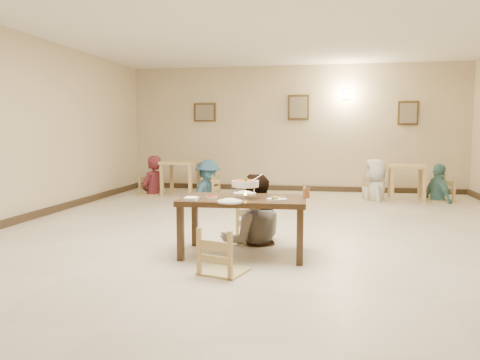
% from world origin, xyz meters
% --- Properties ---
extents(floor, '(10.00, 10.00, 0.00)m').
position_xyz_m(floor, '(0.00, 0.00, 0.00)').
color(floor, beige).
rests_on(floor, ground).
extents(ceiling, '(10.00, 10.00, 0.00)m').
position_xyz_m(ceiling, '(0.00, 0.00, 3.00)').
color(ceiling, silver).
rests_on(ceiling, wall_back).
extents(wall_back, '(10.00, 0.00, 10.00)m').
position_xyz_m(wall_back, '(0.00, 5.00, 1.50)').
color(wall_back, beige).
rests_on(wall_back, floor).
extents(wall_front, '(10.00, 0.00, 10.00)m').
position_xyz_m(wall_front, '(0.00, -5.00, 1.50)').
color(wall_front, beige).
rests_on(wall_front, floor).
extents(wall_left, '(0.00, 10.00, 10.00)m').
position_xyz_m(wall_left, '(-4.00, 0.00, 1.50)').
color(wall_left, beige).
rests_on(wall_left, floor).
extents(baseboard_back, '(8.00, 0.06, 0.12)m').
position_xyz_m(baseboard_back, '(0.00, 4.97, 0.06)').
color(baseboard_back, '#322518').
rests_on(baseboard_back, floor).
extents(baseboard_left, '(0.06, 10.00, 0.12)m').
position_xyz_m(baseboard_left, '(-3.97, 0.00, 0.06)').
color(baseboard_left, '#322518').
rests_on(baseboard_left, floor).
extents(picture_a, '(0.55, 0.04, 0.45)m').
position_xyz_m(picture_a, '(-2.20, 4.96, 1.90)').
color(picture_a, '#3D2C13').
rests_on(picture_a, wall_back).
extents(picture_b, '(0.50, 0.04, 0.60)m').
position_xyz_m(picture_b, '(0.10, 4.96, 2.00)').
color(picture_b, '#3D2C13').
rests_on(picture_b, wall_back).
extents(picture_c, '(0.45, 0.04, 0.55)m').
position_xyz_m(picture_c, '(2.60, 4.96, 1.85)').
color(picture_c, '#3D2C13').
rests_on(picture_c, wall_back).
extents(wall_sconce, '(0.16, 0.05, 0.22)m').
position_xyz_m(wall_sconce, '(1.20, 4.96, 2.30)').
color(wall_sconce, '#FFD88C').
rests_on(wall_sconce, wall_back).
extents(main_table, '(1.47, 0.87, 0.67)m').
position_xyz_m(main_table, '(-0.17, -1.07, 0.60)').
color(main_table, '#3D2816').
rests_on(main_table, floor).
extents(chair_far, '(0.44, 0.44, 0.94)m').
position_xyz_m(chair_far, '(-0.18, -0.34, 0.47)').
color(chair_far, tan).
rests_on(chair_far, floor).
extents(chair_near, '(0.43, 0.43, 0.91)m').
position_xyz_m(chair_near, '(-0.25, -1.79, 0.45)').
color(chair_near, tan).
rests_on(chair_near, floor).
extents(main_diner, '(1.03, 0.91, 1.78)m').
position_xyz_m(main_diner, '(-0.16, -0.42, 0.89)').
color(main_diner, gray).
rests_on(main_diner, floor).
extents(curry_warmer, '(0.35, 0.31, 0.28)m').
position_xyz_m(curry_warmer, '(-0.15, -1.09, 0.84)').
color(curry_warmer, silver).
rests_on(curry_warmer, main_table).
extents(rice_plate_far, '(0.28, 0.28, 0.06)m').
position_xyz_m(rice_plate_far, '(-0.21, -0.79, 0.69)').
color(rice_plate_far, white).
rests_on(rice_plate_far, main_table).
extents(rice_plate_near, '(0.28, 0.28, 0.06)m').
position_xyz_m(rice_plate_near, '(-0.25, -1.46, 0.69)').
color(rice_plate_near, white).
rests_on(rice_plate_near, main_table).
extents(fried_plate, '(0.23, 0.23, 0.05)m').
position_xyz_m(fried_plate, '(0.23, -1.20, 0.69)').
color(fried_plate, white).
rests_on(fried_plate, main_table).
extents(chili_dish, '(0.12, 0.12, 0.03)m').
position_xyz_m(chili_dish, '(-0.53, -1.16, 0.69)').
color(chili_dish, white).
rests_on(chili_dish, main_table).
extents(napkin_cutlery, '(0.17, 0.27, 0.03)m').
position_xyz_m(napkin_cutlery, '(-0.71, -1.36, 0.69)').
color(napkin_cutlery, white).
rests_on(napkin_cutlery, main_table).
extents(drink_glass, '(0.08, 0.08, 0.16)m').
position_xyz_m(drink_glass, '(0.54, -0.95, 0.75)').
color(drink_glass, white).
rests_on(drink_glass, main_table).
extents(bg_table_left, '(0.78, 0.78, 0.77)m').
position_xyz_m(bg_table_left, '(-2.45, 3.73, 0.63)').
color(bg_table_left, tan).
rests_on(bg_table_left, floor).
extents(bg_table_right, '(0.78, 0.78, 0.74)m').
position_xyz_m(bg_table_right, '(2.43, 3.85, 0.60)').
color(bg_table_right, tan).
rests_on(bg_table_right, floor).
extents(bg_chair_ll, '(0.47, 0.47, 1.00)m').
position_xyz_m(bg_chair_ll, '(-3.09, 3.66, 0.50)').
color(bg_chair_ll, tan).
rests_on(bg_chair_ll, floor).
extents(bg_chair_lr, '(0.42, 0.42, 0.89)m').
position_xyz_m(bg_chair_lr, '(-1.82, 3.74, 0.44)').
color(bg_chair_lr, tan).
rests_on(bg_chair_lr, floor).
extents(bg_chair_rl, '(0.42, 0.42, 0.90)m').
position_xyz_m(bg_chair_rl, '(1.80, 3.80, 0.45)').
color(bg_chair_rl, tan).
rests_on(bg_chair_rl, floor).
extents(bg_chair_rr, '(0.48, 0.48, 1.03)m').
position_xyz_m(bg_chair_rr, '(3.07, 3.83, 0.51)').
color(bg_chair_rr, tan).
rests_on(bg_chair_rr, floor).
extents(bg_diner_a, '(0.62, 0.76, 1.78)m').
position_xyz_m(bg_diner_a, '(-3.09, 3.66, 0.89)').
color(bg_diner_a, maroon).
rests_on(bg_diner_a, floor).
extents(bg_diner_b, '(0.83, 1.16, 1.62)m').
position_xyz_m(bg_diner_b, '(-1.82, 3.74, 0.81)').
color(bg_diner_b, teal).
rests_on(bg_diner_b, floor).
extents(bg_diner_c, '(0.65, 0.91, 1.72)m').
position_xyz_m(bg_diner_c, '(1.80, 3.80, 0.86)').
color(bg_diner_c, silver).
rests_on(bg_diner_c, floor).
extents(bg_diner_d, '(0.64, 0.98, 1.55)m').
position_xyz_m(bg_diner_d, '(3.07, 3.83, 0.78)').
color(bg_diner_d, teal).
rests_on(bg_diner_d, floor).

